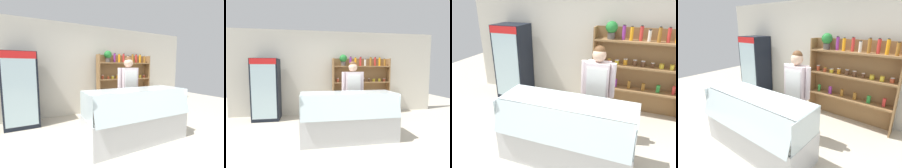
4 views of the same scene
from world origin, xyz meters
TOP-DOWN VIEW (x-y plane):
  - ground_plane at (0.00, 0.00)m, footprint 12.00×12.00m
  - back_wall at (0.00, 2.14)m, footprint 6.80×0.10m
  - drinks_fridge at (-2.17, 1.73)m, footprint 0.73×0.64m
  - shelving_unit at (0.69, 1.87)m, footprint 1.87×0.29m
  - deli_display_case at (-0.13, -0.08)m, footprint 2.01×0.80m
  - shop_clerk at (0.16, 0.66)m, footprint 0.57×0.25m

SIDE VIEW (x-z plane):
  - ground_plane at x=0.00m, z-range 0.00..0.00m
  - deli_display_case at x=-0.13m, z-range -0.19..0.82m
  - drinks_fridge at x=-2.17m, z-range 0.00..1.79m
  - shop_clerk at x=0.16m, z-range 0.15..1.84m
  - shelving_unit at x=0.69m, z-range 0.11..2.05m
  - back_wall at x=0.00m, z-range 0.00..2.70m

